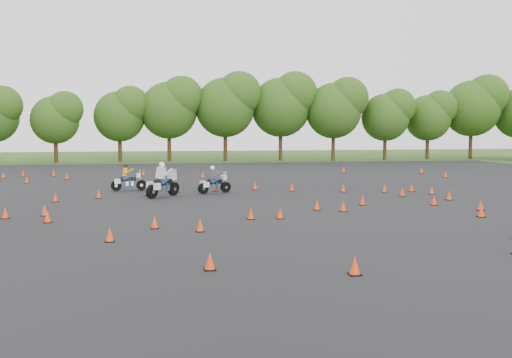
# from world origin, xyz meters

# --- Properties ---
(ground) EXTENTS (140.00, 140.00, 0.00)m
(ground) POSITION_xyz_m (0.00, 0.00, 0.00)
(ground) COLOR #2D5119
(ground) RESTS_ON ground
(asphalt_pad) EXTENTS (62.00, 62.00, 0.00)m
(asphalt_pad) POSITION_xyz_m (0.00, 6.00, 0.01)
(asphalt_pad) COLOR black
(asphalt_pad) RESTS_ON ground
(treeline) EXTENTS (87.01, 32.50, 10.48)m
(treeline) POSITION_xyz_m (2.79, 34.76, 4.59)
(treeline) COLOR #2D4D16
(treeline) RESTS_ON ground
(traffic_cones) EXTENTS (36.32, 33.13, 0.45)m
(traffic_cones) POSITION_xyz_m (-0.39, 5.93, 0.23)
(traffic_cones) COLOR #FA3C0A
(traffic_cones) RESTS_ON asphalt_pad
(rider_grey) EXTENTS (2.10, 1.32, 1.55)m
(rider_grey) POSITION_xyz_m (-1.55, 8.81, 0.78)
(rider_grey) COLOR #3F4046
(rider_grey) RESTS_ON ground
(rider_yellow) EXTENTS (2.08, 0.75, 1.58)m
(rider_yellow) POSITION_xyz_m (-6.34, 10.82, 0.80)
(rider_yellow) COLOR orange
(rider_yellow) RESTS_ON ground
(rider_white) EXTENTS (2.17, 2.29, 1.87)m
(rider_white) POSITION_xyz_m (-4.43, 7.52, 0.94)
(rider_white) COLOR silver
(rider_white) RESTS_ON ground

